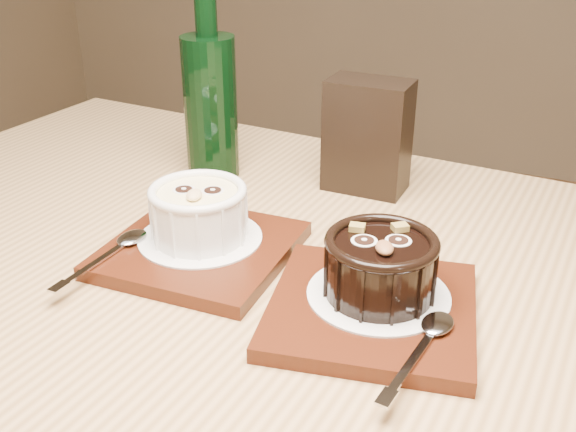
% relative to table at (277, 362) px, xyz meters
% --- Properties ---
extents(table, '(1.25, 0.88, 0.75)m').
position_rel_table_xyz_m(table, '(0.00, 0.00, 0.00)').
color(table, '#9E7545').
rests_on(table, ground).
extents(tray_left, '(0.19, 0.19, 0.01)m').
position_rel_table_xyz_m(tray_left, '(-0.10, 0.02, 0.10)').
color(tray_left, '#461A0B').
rests_on(tray_left, table).
extents(doily_left, '(0.13, 0.13, 0.00)m').
position_rel_table_xyz_m(doily_left, '(-0.10, 0.03, 0.11)').
color(doily_left, white).
rests_on(doily_left, tray_left).
extents(ramekin_white, '(0.10, 0.10, 0.06)m').
position_rel_table_xyz_m(ramekin_white, '(-0.10, 0.03, 0.14)').
color(ramekin_white, white).
rests_on(ramekin_white, doily_left).
extents(spoon_left, '(0.03, 0.14, 0.01)m').
position_rel_table_xyz_m(spoon_left, '(-0.17, -0.04, 0.11)').
color(spoon_left, silver).
rests_on(spoon_left, tray_left).
extents(tray_right, '(0.21, 0.21, 0.01)m').
position_rel_table_xyz_m(tray_right, '(0.10, -0.01, 0.10)').
color(tray_right, '#461A0B').
rests_on(tray_right, table).
extents(doily_right, '(0.13, 0.13, 0.00)m').
position_rel_table_xyz_m(doily_right, '(0.10, 0.01, 0.11)').
color(doily_right, white).
rests_on(doily_right, tray_right).
extents(ramekin_dark, '(0.10, 0.10, 0.06)m').
position_rel_table_xyz_m(ramekin_dark, '(0.10, 0.01, 0.14)').
color(ramekin_dark, black).
rests_on(ramekin_dark, doily_right).
extents(spoon_right, '(0.04, 0.14, 0.01)m').
position_rel_table_xyz_m(spoon_right, '(0.16, -0.06, 0.11)').
color(spoon_right, silver).
rests_on(spoon_right, tray_right).
extents(condiment_stand, '(0.10, 0.06, 0.14)m').
position_rel_table_xyz_m(condiment_stand, '(0.00, 0.26, 0.16)').
color(condiment_stand, black).
rests_on(condiment_stand, table).
extents(green_bottle, '(0.07, 0.07, 0.26)m').
position_rel_table_xyz_m(green_bottle, '(-0.20, 0.22, 0.19)').
color(green_bottle, black).
rests_on(green_bottle, table).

